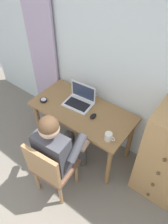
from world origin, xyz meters
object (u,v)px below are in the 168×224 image
at_px(desk, 82,116).
at_px(laptop, 80,100).
at_px(dresser, 167,157).
at_px(desk_clock, 44,100).
at_px(chair, 51,168).
at_px(coffee_mug, 109,137).
at_px(computer_mouse, 93,116).
at_px(person_seated, 60,146).

bearing_deg(desk, laptop, 142.63).
bearing_deg(dresser, desk, -174.98).
relative_size(laptop, desk_clock, 4.02).
bearing_deg(dresser, desk_clock, -170.32).
xyz_separation_m(dresser, chair, (-0.95, -0.80, -0.11)).
relative_size(dresser, coffee_mug, 10.01).
bearing_deg(computer_mouse, desk_clock, -168.36).
bearing_deg(desk, dresser, 5.02).
bearing_deg(laptop, coffee_mug, -24.52).
xyz_separation_m(laptop, coffee_mug, (0.59, -0.27, -0.00)).
xyz_separation_m(computer_mouse, desk_clock, (-0.65, -0.15, -0.00)).
distance_m(desk, computer_mouse, 0.22).
bearing_deg(person_seated, dresser, 32.80).
distance_m(laptop, desk_clock, 0.45).
relative_size(chair, laptop, 2.43).
bearing_deg(dresser, chair, -139.72).
bearing_deg(chair, desk, 99.31).
bearing_deg(laptop, desk_clock, -147.02).
bearing_deg(desk_clock, chair, -42.09).
distance_m(desk, desk_clock, 0.52).
relative_size(desk, coffee_mug, 10.45).
distance_m(dresser, person_seated, 1.15).
distance_m(computer_mouse, coffee_mug, 0.36).
bearing_deg(desk_clock, desk, 19.48).
relative_size(dresser, desk_clock, 13.34).
xyz_separation_m(desk, coffee_mug, (0.49, -0.19, 0.16)).
bearing_deg(computer_mouse, person_seated, -99.28).
height_order(desk, person_seated, person_seated).
height_order(dresser, laptop, dresser).
xyz_separation_m(dresser, coffee_mug, (-0.57, -0.29, 0.19)).
bearing_deg(dresser, coffee_mug, -153.29).
xyz_separation_m(desk, laptop, (-0.10, 0.08, 0.16)).
height_order(laptop, computer_mouse, laptop).
xyz_separation_m(desk_clock, coffee_mug, (0.97, -0.02, 0.03)).
relative_size(person_seated, computer_mouse, 11.98).
bearing_deg(chair, computer_mouse, 85.21).
relative_size(chair, coffee_mug, 7.33).
xyz_separation_m(chair, person_seated, (-0.02, 0.18, 0.18)).
bearing_deg(coffee_mug, chair, -126.14).
xyz_separation_m(laptop, desk_clock, (-0.38, -0.25, -0.04)).
height_order(chair, person_seated, person_seated).
xyz_separation_m(person_seated, laptop, (-0.20, 0.60, 0.12)).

